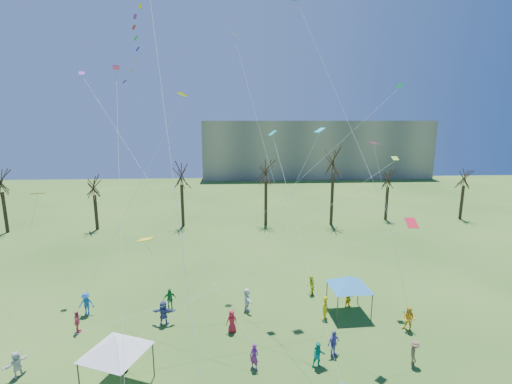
{
  "coord_description": "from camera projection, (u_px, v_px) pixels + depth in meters",
  "views": [
    {
      "loc": [
        -0.15,
        -14.41,
        14.87
      ],
      "look_at": [
        1.06,
        5.0,
        11.0
      ],
      "focal_mm": 25.0,
      "sensor_mm": 36.0,
      "label": 1
    }
  ],
  "objects": [
    {
      "name": "canopy_tent_white",
      "position": [
        116.0,
        344.0,
        19.74
      ],
      "size": [
        3.98,
        3.98,
        3.21
      ],
      "color": "#3F3F44",
      "rests_on": "ground"
    },
    {
      "name": "distant_building",
      "position": [
        315.0,
        149.0,
        97.17
      ],
      "size": [
        60.0,
        14.0,
        15.0
      ],
      "primitive_type": "cube",
      "color": "gray",
      "rests_on": "ground"
    },
    {
      "name": "canopy_tent_blue",
      "position": [
        349.0,
        282.0,
        27.7
      ],
      "size": [
        4.1,
        4.1,
        3.08
      ],
      "color": "#3F3F44",
      "rests_on": "ground"
    },
    {
      "name": "festival_crowd",
      "position": [
        236.0,
        334.0,
        23.82
      ],
      "size": [
        26.53,
        14.56,
        1.86
      ],
      "color": "red",
      "rests_on": "ground"
    },
    {
      "name": "big_box_kite",
      "position": [
        144.0,
        25.0,
        18.14
      ],
      "size": [
        2.7,
        6.09,
        23.82
      ],
      "color": "red",
      "rests_on": "ground"
    },
    {
      "name": "bare_tree_row",
      "position": [
        263.0,
        177.0,
        50.68
      ],
      "size": [
        70.55,
        7.67,
        11.92
      ],
      "color": "black",
      "rests_on": "ground"
    },
    {
      "name": "small_kites_aloft",
      "position": [
        253.0,
        140.0,
        24.53
      ],
      "size": [
        27.83,
        18.12,
        33.58
      ],
      "color": "#F15D0C",
      "rests_on": "ground"
    }
  ]
}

